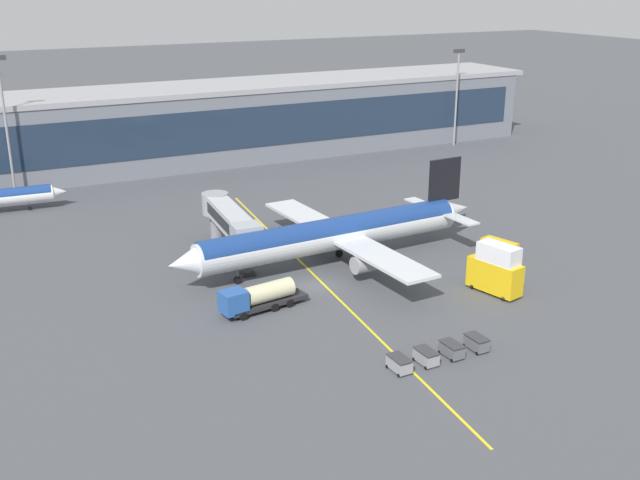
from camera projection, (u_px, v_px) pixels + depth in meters
name	position (u px, v px, depth m)	size (l,w,h in m)	color
ground_plane	(314.00, 286.00, 95.36)	(700.00, 700.00, 0.00)	#47494F
apron_lead_in_line	(318.00, 278.00, 97.72)	(0.30, 80.00, 0.01)	yellow
terminal_building	(104.00, 132.00, 148.97)	(192.38, 20.04, 15.51)	slate
main_airliner	(334.00, 234.00, 101.31)	(46.14, 36.57, 12.33)	silver
jet_bridge	(229.00, 218.00, 104.59)	(5.26, 19.25, 6.93)	#B2B7BC
fuel_tanker	(258.00, 297.00, 87.70)	(11.04, 3.98, 3.25)	#232326
catering_lift	(496.00, 269.00, 92.32)	(3.93, 7.18, 6.30)	yellow
crew_van	(500.00, 248.00, 104.81)	(3.31, 5.37, 2.30)	yellow
baggage_cart_0	(399.00, 364.00, 74.66)	(1.67, 2.68, 1.48)	gray
baggage_cart_1	(426.00, 356.00, 76.09)	(1.67, 2.68, 1.48)	gray
baggage_cart_2	(452.00, 349.00, 77.52)	(1.67, 2.68, 1.48)	#595B60
baggage_cart_3	(476.00, 343.00, 78.95)	(1.67, 2.68, 1.48)	#595B60
apron_light_mast_0	(5.00, 117.00, 128.79)	(2.80, 0.50, 24.28)	gray
apron_light_mast_2	(457.00, 89.00, 169.96)	(2.80, 0.50, 21.42)	gray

